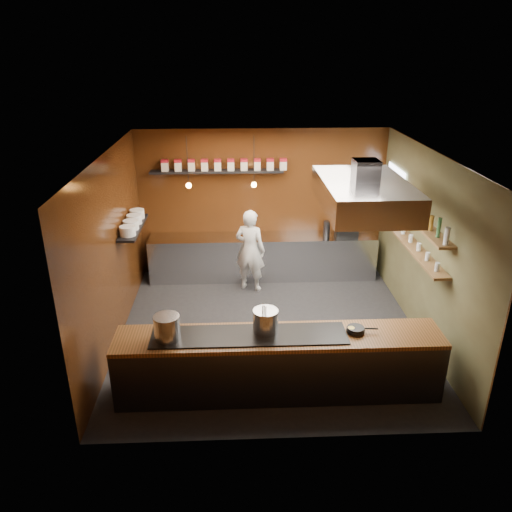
{
  "coord_description": "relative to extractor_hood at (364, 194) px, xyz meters",
  "views": [
    {
      "loc": [
        -0.56,
        -7.28,
        4.49
      ],
      "look_at": [
        -0.22,
        0.4,
        1.22
      ],
      "focal_mm": 35.0,
      "sensor_mm": 36.0,
      "label": 1
    }
  ],
  "objects": [
    {
      "name": "window_pane",
      "position": [
        1.15,
        2.1,
        -0.61
      ],
      "size": [
        0.0,
        1.0,
        1.0
      ],
      "primitive_type": "plane",
      "rotation": [
        1.57,
        0.0,
        -1.57
      ],
      "color": "white",
      "rests_on": "right_wall"
    },
    {
      "name": "stockpot_large",
      "position": [
        -2.77,
        -1.24,
        -1.4
      ],
      "size": [
        0.35,
        0.35,
        0.33
      ],
      "primitive_type": "cylinder",
      "rotation": [
        0.0,
        0.0,
        0.02
      ],
      "color": "#B5B7BC",
      "rests_on": "pass_counter"
    },
    {
      "name": "pendant_right",
      "position": [
        -1.5,
        2.1,
        -0.35
      ],
      "size": [
        0.1,
        0.1,
        0.95
      ],
      "color": "black",
      "rests_on": "ceiling"
    },
    {
      "name": "left_wall",
      "position": [
        -3.8,
        0.4,
        -1.01
      ],
      "size": [
        0.0,
        5.0,
        5.0
      ],
      "primitive_type": "plane",
      "rotation": [
        1.57,
        0.0,
        1.57
      ],
      "color": "black",
      "rests_on": "ground"
    },
    {
      "name": "espresso_machine",
      "position": [
        0.39,
        2.53,
        -1.39
      ],
      "size": [
        0.47,
        0.45,
        0.44
      ],
      "primitive_type": "cube",
      "rotation": [
        0.0,
        0.0,
        -0.08
      ],
      "color": "black",
      "rests_on": "prep_counter"
    },
    {
      "name": "wine_glasses",
      "position": [
        1.04,
        0.7,
        -0.97
      ],
      "size": [
        0.07,
        2.37,
        0.13
      ],
      "color": "silver",
      "rests_on": "bottle_shelf_lower"
    },
    {
      "name": "tin_shelf",
      "position": [
        -2.2,
        2.76,
        -0.31
      ],
      "size": [
        2.6,
        0.26,
        0.04
      ],
      "primitive_type": "cube",
      "color": "black",
      "rests_on": "back_wall"
    },
    {
      "name": "pendant_left",
      "position": [
        -2.7,
        2.1,
        -0.35
      ],
      "size": [
        0.1,
        0.1,
        0.95
      ],
      "color": "black",
      "rests_on": "ceiling"
    },
    {
      "name": "butter_jar",
      "position": [
        -0.33,
        -1.19,
        -1.54
      ],
      "size": [
        0.1,
        0.1,
        0.08
      ],
      "primitive_type": "cylinder",
      "rotation": [
        0.0,
        0.0,
        -0.05
      ],
      "color": "gold",
      "rests_on": "pass_counter"
    },
    {
      "name": "plate_stacks",
      "position": [
        -3.64,
        1.4,
        -0.86
      ],
      "size": [
        0.26,
        1.16,
        0.16
      ],
      "color": "white",
      "rests_on": "plate_shelf"
    },
    {
      "name": "plate_shelf",
      "position": [
        -3.64,
        1.4,
        -0.96
      ],
      "size": [
        0.3,
        1.4,
        0.04
      ],
      "primitive_type": "cube",
      "color": "black",
      "rests_on": "left_wall"
    },
    {
      "name": "extractor_hood",
      "position": [
        0.0,
        0.0,
        0.0
      ],
      "size": [
        1.2,
        2.0,
        0.72
      ],
      "color": "#38383D",
      "rests_on": "ceiling"
    },
    {
      "name": "floor",
      "position": [
        -1.3,
        0.4,
        -2.51
      ],
      "size": [
        5.0,
        5.0,
        0.0
      ],
      "primitive_type": "plane",
      "color": "black",
      "rests_on": "ground"
    },
    {
      "name": "ceiling",
      "position": [
        -1.3,
        0.4,
        0.49
      ],
      "size": [
        5.0,
        5.0,
        0.0
      ],
      "primitive_type": "plane",
      "rotation": [
        3.14,
        0.0,
        0.0
      ],
      "color": "silver",
      "rests_on": "back_wall"
    },
    {
      "name": "back_wall",
      "position": [
        -1.3,
        2.9,
        -1.01
      ],
      "size": [
        5.0,
        0.0,
        5.0
      ],
      "primitive_type": "plane",
      "rotation": [
        1.57,
        0.0,
        0.0
      ],
      "color": "black",
      "rests_on": "ground"
    },
    {
      "name": "right_wall",
      "position": [
        1.2,
        0.4,
        -1.01
      ],
      "size": [
        0.0,
        5.0,
        5.0
      ],
      "primitive_type": "plane",
      "rotation": [
        1.57,
        0.0,
        -1.57
      ],
      "color": "#494529",
      "rests_on": "ground"
    },
    {
      "name": "storage_tins",
      "position": [
        -2.05,
        2.76,
        -0.17
      ],
      "size": [
        2.43,
        0.13,
        0.22
      ],
      "color": "beige",
      "rests_on": "tin_shelf"
    },
    {
      "name": "bottles",
      "position": [
        1.04,
        0.7,
        -0.45
      ],
      "size": [
        0.06,
        2.66,
        0.24
      ],
      "color": "silver",
      "rests_on": "bottle_shelf_upper"
    },
    {
      "name": "chef",
      "position": [
        -1.58,
        2.03,
        -1.69
      ],
      "size": [
        0.7,
        0.59,
        1.64
      ],
      "primitive_type": "imported",
      "rotation": [
        0.0,
        0.0,
        2.75
      ],
      "color": "silver",
      "rests_on": "floor"
    },
    {
      "name": "frying_pan",
      "position": [
        -0.27,
        -1.18,
        -1.53
      ],
      "size": [
        0.42,
        0.25,
        0.06
      ],
      "color": "black",
      "rests_on": "pass_counter"
    },
    {
      "name": "utensil_crock",
      "position": [
        -1.5,
        -1.21,
        -1.46
      ],
      "size": [
        0.2,
        0.2,
        0.21
      ],
      "primitive_type": "cylinder",
      "rotation": [
        0.0,
        0.0,
        0.31
      ],
      "color": "#B7B9BE",
      "rests_on": "pass_counter"
    },
    {
      "name": "stockpot_small",
      "position": [
        -1.48,
        -1.12,
        -1.41
      ],
      "size": [
        0.42,
        0.42,
        0.32
      ],
      "primitive_type": "cylinder",
      "rotation": [
        0.0,
        0.0,
        -0.28
      ],
      "color": "silver",
      "rests_on": "pass_counter"
    },
    {
      "name": "prep_counter",
      "position": [
        -1.3,
        2.57,
        -2.06
      ],
      "size": [
        4.6,
        0.65,
        0.9
      ],
      "primitive_type": "cube",
      "color": "silver",
      "rests_on": "floor"
    },
    {
      "name": "bottle_shelf_lower",
      "position": [
        1.04,
        0.7,
        -1.06
      ],
      "size": [
        0.26,
        2.8,
        0.04
      ],
      "primitive_type": "cube",
      "color": "brown",
      "rests_on": "right_wall"
    },
    {
      "name": "bottle_shelf_upper",
      "position": [
        1.04,
        0.7,
        -0.59
      ],
      "size": [
        0.26,
        2.8,
        0.04
      ],
      "primitive_type": "cube",
      "color": "brown",
      "rests_on": "right_wall"
    },
    {
      "name": "pass_counter",
      "position": [
        -1.3,
        -1.2,
        -2.04
      ],
      "size": [
        4.4,
        0.72,
        0.94
      ],
      "color": "#38383D",
      "rests_on": "floor"
    }
  ]
}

